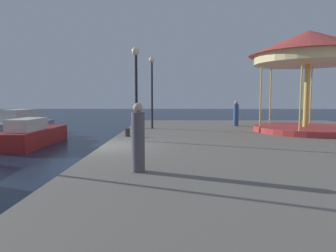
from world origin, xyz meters
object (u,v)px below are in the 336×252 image
Objects in this scene: bollard_north at (137,125)px; person_near_carousel at (236,114)px; motorboat_red at (33,135)px; person_by_the_water at (138,140)px; lamp_post_far_end at (152,80)px; bollard_center at (127,132)px; lamp_post_mid_promenade at (136,77)px; carousel at (308,57)px; motorboat_grey at (22,125)px.

person_near_carousel is at bearing 12.81° from bollard_north.
person_by_the_water is at bearing -51.88° from motorboat_red.
bollard_north is at bearing 171.46° from lamp_post_far_end.
lamp_post_far_end is at bearing 75.94° from bollard_center.
lamp_post_mid_promenade is (6.34, -3.50, 3.02)m from motorboat_red.
lamp_post_far_end reaches higher than bollard_north.
carousel is at bearing -11.03° from bollard_north.
motorboat_red is 11.46m from person_by_the_water.
motorboat_red is 0.86× the size of carousel.
bollard_center is at bearing -90.34° from bollard_north.
carousel is 1.55× the size of lamp_post_mid_promenade.
motorboat_red is 6.06m from bollard_north.
bollard_north is 0.23× the size of person_near_carousel.
person_near_carousel is (6.51, 1.48, 0.60)m from bollard_north.
motorboat_grey reaches higher than bollard_north.
lamp_post_mid_promenade reaches higher than bollard_center.
motorboat_grey is at bearing 164.61° from carousel.
lamp_post_mid_promenade is 9.31m from person_near_carousel.
carousel is 9.82m from lamp_post_mid_promenade.
motorboat_grey is 1.13× the size of lamp_post_far_end.
lamp_post_far_end is at bearing -18.85° from motorboat_grey.
carousel is 12.74m from person_by_the_water.
person_by_the_water is at bearing -83.12° from bollard_north.
bollard_center is 8.54m from person_near_carousel.
lamp_post_mid_promenade is at bearing -66.17° from bollard_center.
carousel is 5.71m from person_near_carousel.
lamp_post_mid_promenade reaches higher than motorboat_grey.
motorboat_red reaches higher than bollard_north.
lamp_post_far_end is at bearing 86.43° from lamp_post_mid_promenade.
motorboat_grey is 9.58m from bollard_north.
lamp_post_mid_promenade is 5.87m from person_by_the_water.
carousel is at bearing 12.27° from bollard_center.
motorboat_grey is 19.84m from carousel.
motorboat_grey is 17.55m from person_by_the_water.
lamp_post_far_end is (-8.73, 1.74, -1.15)m from carousel.
bollard_center is 1.00× the size of bollard_north.
lamp_post_mid_promenade is at bearing -28.91° from motorboat_red.
bollard_north is (9.01, -3.25, 0.31)m from motorboat_grey.
carousel reaches higher than bollard_north.
carousel is at bearing 47.21° from person_by_the_water.
lamp_post_far_end is 11.03× the size of bollard_center.
motorboat_grey is 12.51× the size of bollard_north.
motorboat_red is 3.20× the size of person_near_carousel.
person_near_carousel is (5.90, 6.91, -2.02)m from lamp_post_mid_promenade.
lamp_post_far_end is 4.86m from bollard_center.
person_by_the_water is at bearing -79.04° from bollard_center.
bollard_north is (-9.67, 1.89, -3.95)m from carousel.
lamp_post_mid_promenade is (9.62, -8.69, 2.94)m from motorboat_grey.
person_by_the_water is 1.04× the size of person_near_carousel.
bollard_north is (-0.94, 0.14, -2.81)m from lamp_post_far_end.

